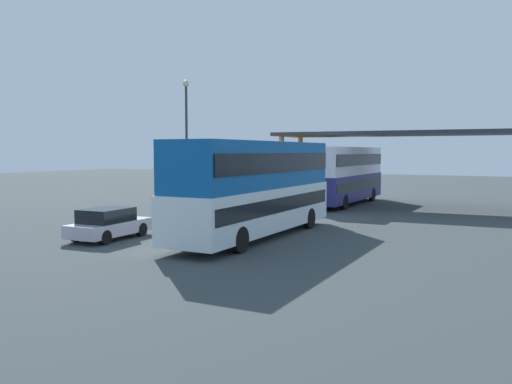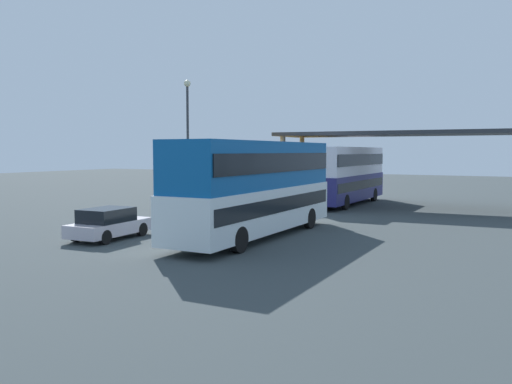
{
  "view_description": "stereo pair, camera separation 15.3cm",
  "coord_description": "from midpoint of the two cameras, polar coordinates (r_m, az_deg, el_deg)",
  "views": [
    {
      "loc": [
        11.5,
        -16.77,
        3.78
      ],
      "look_at": [
        0.85,
        3.55,
        2.0
      ],
      "focal_mm": 36.75,
      "sensor_mm": 36.0,
      "label": 1
    },
    {
      "loc": [
        11.64,
        -16.7,
        3.78
      ],
      "look_at": [
        0.85,
        3.55,
        2.0
      ],
      "focal_mm": 36.75,
      "sensor_mm": 36.0,
      "label": 2
    }
  ],
  "objects": [
    {
      "name": "lamppost_tall",
      "position": [
        34.81,
        -7.7,
        6.81
      ],
      "size": [
        0.44,
        0.44,
        8.42
      ],
      "color": "#33353A",
      "rests_on": "ground_plane"
    },
    {
      "name": "double_decker_mid_row",
      "position": [
        37.84,
        9.44,
        2.05
      ],
      "size": [
        2.62,
        10.82,
        4.07
      ],
      "rotation": [
        0.0,
        0.0,
        1.57
      ],
      "color": "navy",
      "rests_on": "ground_plane"
    },
    {
      "name": "parked_hatchback",
      "position": [
        23.48,
        -15.92,
        -3.34
      ],
      "size": [
        1.91,
        3.94,
        1.35
      ],
      "rotation": [
        0.0,
        0.0,
        1.62
      ],
      "color": "#C2B8C2",
      "rests_on": "ground_plane"
    },
    {
      "name": "double_decker_main",
      "position": [
        23.0,
        -0.18,
        0.77
      ],
      "size": [
        2.6,
        11.37,
        4.21
      ],
      "rotation": [
        0.0,
        0.0,
        1.58
      ],
      "color": "white",
      "rests_on": "ground_plane"
    },
    {
      "name": "ground_plane",
      "position": [
        20.7,
        -6.92,
        -6.12
      ],
      "size": [
        140.0,
        140.0,
        0.0
      ],
      "primitive_type": "plane",
      "color": "#374041"
    },
    {
      "name": "double_decker_near_canopy",
      "position": [
        38.95,
        3.49,
        2.17
      ],
      "size": [
        4.2,
        10.53,
        4.08
      ],
      "rotation": [
        0.0,
        0.0,
        1.4
      ],
      "color": "white",
      "rests_on": "ground_plane"
    },
    {
      "name": "depot_canopy",
      "position": [
        36.38,
        16.74,
        5.74
      ],
      "size": [
        18.87,
        5.79,
        5.1
      ],
      "rotation": [
        0.0,
        0.0,
        0.04
      ],
      "color": "#33353A",
      "rests_on": "ground_plane"
    }
  ]
}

